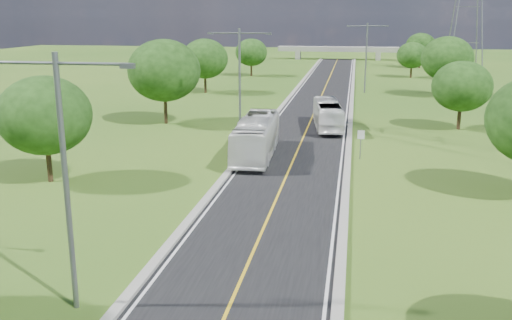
# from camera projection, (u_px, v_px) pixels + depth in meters

# --- Properties ---
(ground) EXTENTS (260.00, 260.00, 0.00)m
(ground) POSITION_uv_depth(u_px,v_px,m) (315.00, 112.00, 67.46)
(ground) COLOR #2A5317
(ground) RESTS_ON ground
(road) EXTENTS (8.00, 150.00, 0.06)m
(road) POSITION_uv_depth(u_px,v_px,m) (318.00, 104.00, 73.18)
(road) COLOR black
(road) RESTS_ON ground
(curb_left) EXTENTS (0.50, 150.00, 0.22)m
(curb_left) POSITION_uv_depth(u_px,v_px,m) (285.00, 102.00, 73.86)
(curb_left) COLOR gray
(curb_left) RESTS_ON ground
(curb_right) EXTENTS (0.50, 150.00, 0.22)m
(curb_right) POSITION_uv_depth(u_px,v_px,m) (351.00, 104.00, 72.46)
(curb_right) COLOR gray
(curb_right) RESTS_ON ground
(speed_limit_sign) EXTENTS (0.55, 0.09, 2.40)m
(speed_limit_sign) POSITION_uv_depth(u_px,v_px,m) (361.00, 140.00, 45.20)
(speed_limit_sign) COLOR slate
(speed_limit_sign) RESTS_ON ground
(overpass) EXTENTS (30.00, 3.00, 3.20)m
(overpass) POSITION_uv_depth(u_px,v_px,m) (338.00, 50.00, 143.19)
(overpass) COLOR gray
(overpass) RESTS_ON ground
(streetlight_near_left) EXTENTS (5.90, 0.25, 10.00)m
(streetlight_near_left) POSITION_uv_depth(u_px,v_px,m) (64.00, 163.00, 21.17)
(streetlight_near_left) COLOR slate
(streetlight_near_left) RESTS_ON ground
(streetlight_mid_left) EXTENTS (5.90, 0.25, 10.00)m
(streetlight_mid_left) POSITION_uv_depth(u_px,v_px,m) (240.00, 73.00, 52.66)
(streetlight_mid_left) COLOR slate
(streetlight_mid_left) RESTS_ON ground
(streetlight_far_right) EXTENTS (5.90, 0.25, 10.00)m
(streetlight_far_right) POSITION_uv_depth(u_px,v_px,m) (366.00, 52.00, 82.16)
(streetlight_far_right) COLOR slate
(streetlight_far_right) RESTS_ON ground
(tree_lb) EXTENTS (6.30, 6.30, 7.33)m
(tree_lb) POSITION_uv_depth(u_px,v_px,m) (45.00, 115.00, 38.41)
(tree_lb) COLOR black
(tree_lb) RESTS_ON ground
(tree_lc) EXTENTS (7.56, 7.56, 8.79)m
(tree_lc) POSITION_uv_depth(u_px,v_px,m) (164.00, 71.00, 59.00)
(tree_lc) COLOR black
(tree_lc) RESTS_ON ground
(tree_ld) EXTENTS (6.72, 6.72, 7.82)m
(tree_ld) POSITION_uv_depth(u_px,v_px,m) (205.00, 59.00, 82.39)
(tree_ld) COLOR black
(tree_ld) RESTS_ON ground
(tree_le) EXTENTS (5.88, 5.88, 6.84)m
(tree_le) POSITION_uv_depth(u_px,v_px,m) (251.00, 52.00, 105.03)
(tree_le) COLOR black
(tree_le) RESTS_ON ground
(tree_rc) EXTENTS (5.88, 5.88, 6.84)m
(tree_rc) POSITION_uv_depth(u_px,v_px,m) (462.00, 86.00, 56.27)
(tree_rc) COLOR black
(tree_rc) RESTS_ON ground
(tree_rd) EXTENTS (7.14, 7.14, 8.30)m
(tree_rd) POSITION_uv_depth(u_px,v_px,m) (447.00, 59.00, 78.61)
(tree_rd) COLOR black
(tree_rd) RESTS_ON ground
(tree_re) EXTENTS (5.46, 5.46, 6.35)m
(tree_re) POSITION_uv_depth(u_px,v_px,m) (412.00, 55.00, 102.23)
(tree_re) COLOR black
(tree_re) RESTS_ON ground
(tree_rf) EXTENTS (6.30, 6.30, 7.33)m
(tree_rf) POSITION_uv_depth(u_px,v_px,m) (421.00, 46.00, 120.58)
(tree_rf) COLOR black
(tree_rf) RESTS_ON ground
(bus_outbound) EXTENTS (3.61, 10.27, 2.80)m
(bus_outbound) POSITION_uv_depth(u_px,v_px,m) (328.00, 115.00, 57.20)
(bus_outbound) COLOR silver
(bus_outbound) RESTS_ON road
(bus_inbound) EXTENTS (3.20, 11.63, 3.21)m
(bus_inbound) POSITION_uv_depth(u_px,v_px,m) (256.00, 137.00, 45.90)
(bus_inbound) COLOR silver
(bus_inbound) RESTS_ON road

